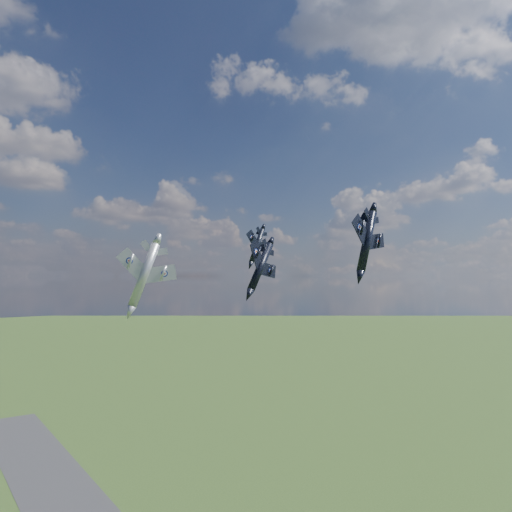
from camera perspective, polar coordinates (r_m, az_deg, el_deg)
jet_lead_navy at (r=82.45m, az=0.52°, el=-1.24°), size 13.19×15.48×7.75m
jet_right_navy at (r=83.81m, az=12.55°, el=1.65°), size 13.21×16.23×6.48m
jet_high_navy at (r=122.66m, az=0.11°, el=1.20°), size 10.71×13.54×6.04m
jet_left_silver at (r=87.63m, az=-12.66°, el=-2.09°), size 16.77×18.95×6.92m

